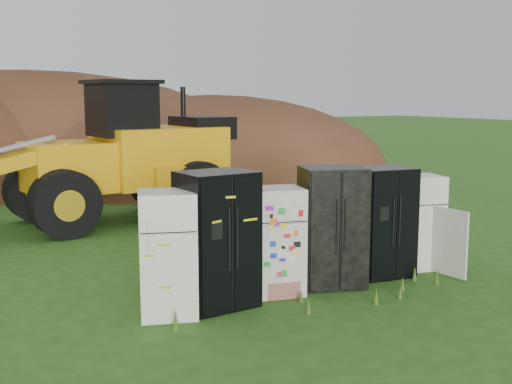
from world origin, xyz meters
The scene contains 10 objects.
ground centered at (0.00, 0.00, 0.00)m, with size 120.00×120.00×0.00m, color #245416.
fridge_leftmost centered at (-2.36, 0.02, 0.85)m, with size 0.75×0.72×1.70m, color white, non-canonical shape.
fridge_black_side centered at (-1.61, 0.02, 0.96)m, with size 1.00×0.79×1.92m, color black, non-canonical shape.
fridge_sticker centered at (-0.58, 0.04, 0.80)m, with size 0.72×0.66×1.61m, color silver, non-canonical shape.
fridge_dark_mid centered at (0.39, -0.04, 0.93)m, with size 0.95×0.78×1.87m, color black, non-canonical shape.
fridge_black_right centered at (1.45, -0.03, 0.90)m, with size 0.90×0.75×1.79m, color black, non-canonical shape.
fridge_open_door centered at (2.29, 0.00, 0.80)m, with size 0.73×0.67×1.61m, color white, non-canonical shape.
wheel_loader centered at (-1.36, 6.62, 1.65)m, with size 6.82×2.76×3.30m, color orange, non-canonical shape.
dirt_mound_right centered at (4.97, 12.63, 0.00)m, with size 14.14×10.37×5.93m, color #3F2614.
dirt_mound_back centered at (-0.29, 17.73, 0.00)m, with size 20.10×13.40×7.80m, color #3F2614.
Camera 1 is at (-5.76, -7.73, 2.97)m, focal length 45.00 mm.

